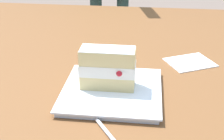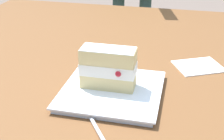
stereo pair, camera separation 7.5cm
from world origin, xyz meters
name	(u,v)px [view 1 (the left image)]	position (x,y,z in m)	size (l,w,h in m)	color
patio_table	(87,78)	(0.00, 0.00, 0.66)	(1.15, 1.01, 0.77)	brown
dessert_plate	(112,91)	(-0.12, 0.28, 0.78)	(0.23, 0.23, 0.02)	white
cake_slice	(108,68)	(-0.11, 0.27, 0.84)	(0.13, 0.07, 0.10)	#E0C17A
paper_napkin	(190,62)	(-0.32, 0.08, 0.77)	(0.16, 0.15, 0.00)	white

